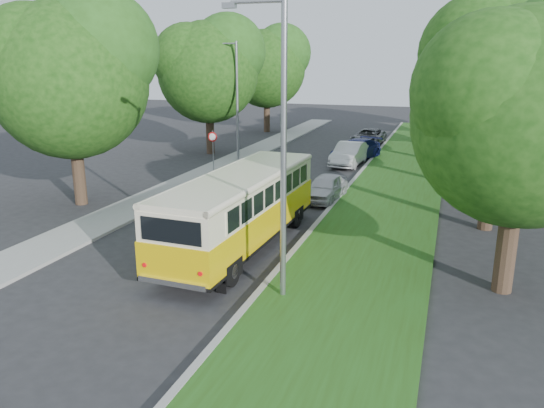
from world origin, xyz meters
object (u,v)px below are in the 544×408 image
(lamppost_far, at_px, (236,97))
(car_silver, at_px, (326,188))
(car_white, at_px, (349,154))
(car_grey, at_px, (368,137))
(car_blue, at_px, (356,150))
(vintage_bus, at_px, (241,211))
(lamppost_near, at_px, (280,144))

(lamppost_far, xyz_separation_m, car_silver, (7.70, -7.71, -3.51))
(car_white, distance_m, car_grey, 8.23)
(car_white, height_order, car_blue, car_white)
(car_grey, bearing_deg, vintage_bus, -87.90)
(car_white, bearing_deg, vintage_bus, -88.78)
(lamppost_far, distance_m, car_grey, 12.11)
(car_silver, xyz_separation_m, car_blue, (-0.42, 10.57, 0.06))
(lamppost_near, relative_size, car_white, 1.85)
(lamppost_near, height_order, lamppost_far, lamppost_near)
(car_silver, relative_size, car_white, 0.83)
(lamppost_far, height_order, car_silver, lamppost_far)
(car_silver, bearing_deg, lamppost_far, 139.79)
(lamppost_near, bearing_deg, lamppost_far, 115.71)
(lamppost_far, xyz_separation_m, car_grey, (7.11, 9.17, -3.48))
(lamppost_near, xyz_separation_m, car_white, (-1.72, 19.44, -3.66))
(lamppost_far, distance_m, car_white, 8.01)
(lamppost_near, bearing_deg, vintage_bus, 126.58)
(lamppost_near, xyz_separation_m, lamppost_far, (-8.91, 18.50, -0.25))
(car_grey, bearing_deg, car_silver, -84.22)
(lamppost_near, relative_size, car_blue, 1.74)
(lamppost_near, xyz_separation_m, car_grey, (-1.80, 27.67, -3.74))
(lamppost_far, bearing_deg, car_white, 7.42)
(vintage_bus, distance_m, car_silver, 7.56)
(car_white, xyz_separation_m, car_grey, (-0.08, 8.23, -0.08))
(lamppost_near, distance_m, lamppost_far, 20.53)
(lamppost_far, distance_m, car_blue, 8.54)
(car_white, bearing_deg, car_silver, -82.58)
(car_silver, relative_size, car_blue, 0.77)
(lamppost_far, height_order, car_grey, lamppost_far)
(car_silver, bearing_deg, lamppost_near, -78.78)
(car_blue, bearing_deg, car_grey, 110.09)
(lamppost_far, bearing_deg, vintage_bus, -67.07)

